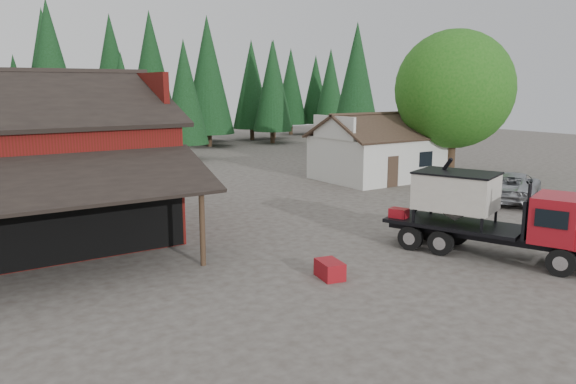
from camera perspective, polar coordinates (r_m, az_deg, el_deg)
ground at (r=22.10m, az=7.14°, el=-6.28°), size 120.00×120.00×0.00m
red_barn at (r=26.25m, az=-27.00°, el=1.36°), size 12.80×13.63×7.18m
farmhouse at (r=39.79m, az=9.16°, el=3.73°), size 8.60×6.42×4.65m
deciduous_tree at (r=40.34m, az=16.56°, el=9.56°), size 8.00×8.00×10.20m
conifer_backdrop at (r=59.91m, az=-20.16°, el=3.93°), size 76.00×16.00×16.00m
near_pine_b at (r=50.05m, az=-10.45°, el=9.95°), size 3.96×3.96×10.40m
near_pine_c at (r=55.20m, az=6.98°, el=11.15°), size 4.84×4.84×12.40m
near_pine_d at (r=50.90m, az=-22.95°, el=11.00°), size 5.28×5.28×13.40m
feed_truck at (r=22.60m, az=19.95°, el=-2.00°), size 4.90×8.32×3.65m
silver_car at (r=34.19m, az=21.82°, el=0.53°), size 6.55×5.27×1.66m
equip_box at (r=19.28m, az=4.26°, el=-7.86°), size 0.91×1.22×0.60m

